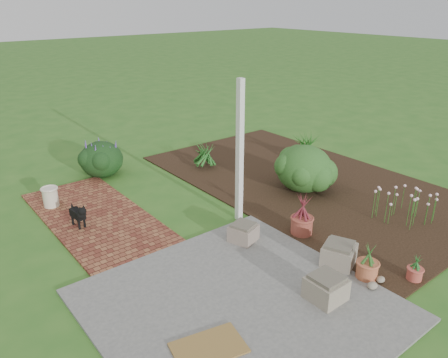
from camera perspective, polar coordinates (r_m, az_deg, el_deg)
ground at (r=7.64m, az=0.69°, el=-6.12°), size 80.00×80.00×0.00m
concrete_patio at (r=5.83m, az=2.04°, el=-16.10°), size 3.50×3.50×0.04m
brick_path at (r=8.24m, az=-16.46°, el=-4.70°), size 1.60×3.50×0.04m
garden_bed at (r=9.55m, az=10.50°, el=-0.33°), size 4.00×7.00×0.03m
veranda_post at (r=7.38m, az=2.06°, el=3.43°), size 0.10×0.10×2.50m
stone_trough_near at (r=6.69m, az=14.77°, el=-9.57°), size 0.59×0.59×0.30m
stone_trough_mid at (r=5.96m, az=13.16°, el=-13.78°), size 0.44×0.44×0.30m
stone_trough_far at (r=7.08m, az=2.55°, el=-7.07°), size 0.49×0.49×0.26m
coir_doormat at (r=5.23m, az=-2.00°, el=-21.14°), size 0.89×0.68×0.02m
black_dog at (r=7.82m, az=-18.47°, el=-4.32°), size 0.18×0.48×0.41m
cream_ceramic_urn at (r=8.79m, az=-21.73°, el=-2.21°), size 0.35×0.35×0.37m
evergreen_shrub at (r=8.95m, az=10.43°, el=1.51°), size 1.37×1.37×0.95m
agapanthus_clump_back at (r=10.70m, az=10.59°, el=4.48°), size 1.09×1.09×0.78m
agapanthus_clump_front at (r=10.11m, az=-2.69°, el=3.52°), size 0.96×0.96×0.69m
pink_flower_patch at (r=8.32m, az=22.72°, el=-2.94°), size 1.07×1.07×0.61m
terracotta_pot_bronze at (r=7.40m, az=10.12°, el=-5.97°), size 0.42×0.42×0.29m
terracotta_pot_small_left at (r=6.76m, az=23.64°, el=-11.25°), size 0.22×0.22×0.17m
terracotta_pot_small_right at (r=6.53m, az=18.17°, el=-11.22°), size 0.38×0.38×0.25m
purple_flowering_bush at (r=10.01m, az=-15.74°, el=2.62°), size 1.02×1.02×0.80m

